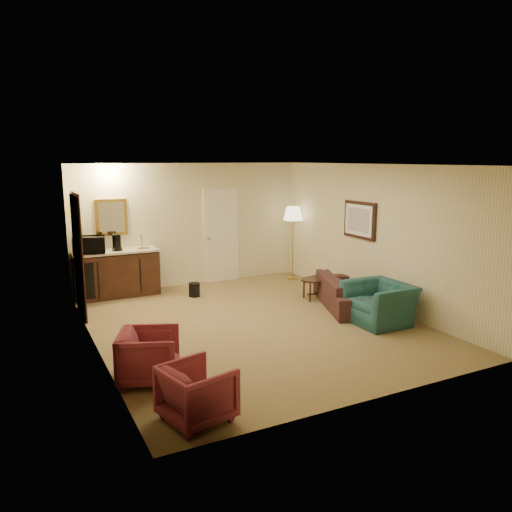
{
  "coord_description": "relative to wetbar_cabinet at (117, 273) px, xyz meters",
  "views": [
    {
      "loc": [
        -3.51,
        -7.1,
        2.7
      ],
      "look_at": [
        0.32,
        0.5,
        1.03
      ],
      "focal_mm": 35.0,
      "sensor_mm": 36.0,
      "label": 1
    }
  ],
  "objects": [
    {
      "name": "wetbar_cabinet",
      "position": [
        0.0,
        0.0,
        0.0
      ],
      "size": [
        1.64,
        0.58,
        0.92
      ],
      "primitive_type": "cube",
      "color": "#3C2213",
      "rests_on": "ground"
    },
    {
      "name": "floor_lamp",
      "position": [
        3.85,
        -0.32,
        0.37
      ],
      "size": [
        0.5,
        0.5,
        1.66
      ],
      "primitive_type": "cube",
      "rotation": [
        0.0,
        0.0,
        0.16
      ],
      "color": "gold",
      "rests_on": "ground"
    },
    {
      "name": "waste_bin",
      "position": [
        1.35,
        -0.72,
        -0.32
      ],
      "size": [
        0.24,
        0.24,
        0.28
      ],
      "primitive_type": "cylinder",
      "rotation": [
        0.0,
        0.0,
        -0.1
      ],
      "color": "black",
      "rests_on": "ground"
    },
    {
      "name": "rose_chair_near",
      "position": [
        -0.45,
        -4.11,
        -0.1
      ],
      "size": [
        0.87,
        0.89,
        0.72
      ],
      "primitive_type": "imported",
      "rotation": [
        0.0,
        0.0,
        1.18
      ],
      "color": "#8B2D41",
      "rests_on": "ground"
    },
    {
      "name": "ground",
      "position": [
        1.65,
        -2.72,
        -0.46
      ],
      "size": [
        6.0,
        6.0,
        0.0
      ],
      "primitive_type": "plane",
      "color": "olive",
      "rests_on": "ground"
    },
    {
      "name": "rose_chair_far",
      "position": [
        -0.25,
        -5.26,
        -0.12
      ],
      "size": [
        0.75,
        0.78,
        0.67
      ],
      "primitive_type": "imported",
      "rotation": [
        0.0,
        0.0,
        1.81
      ],
      "color": "#8B2D41",
      "rests_on": "ground"
    },
    {
      "name": "teal_armchair",
      "position": [
        3.55,
        -3.62,
        -0.01
      ],
      "size": [
        0.67,
        1.03,
        0.9
      ],
      "primitive_type": "imported",
      "rotation": [
        0.0,
        0.0,
        -1.57
      ],
      "color": "#225554",
      "rests_on": "ground"
    },
    {
      "name": "coffee_maker",
      "position": [
        0.03,
        -0.01,
        0.62
      ],
      "size": [
        0.2,
        0.2,
        0.32
      ],
      "primitive_type": "cylinder",
      "rotation": [
        0.0,
        0.0,
        0.23
      ],
      "color": "black",
      "rests_on": "wetbar_cabinet"
    },
    {
      "name": "room_walls",
      "position": [
        1.55,
        -1.95,
        1.26
      ],
      "size": [
        5.02,
        6.01,
        2.61
      ],
      "color": "beige",
      "rests_on": "ground"
    },
    {
      "name": "microwave",
      "position": [
        -0.5,
        -0.06,
        0.66
      ],
      "size": [
        0.64,
        0.43,
        0.4
      ],
      "primitive_type": "imported",
      "rotation": [
        0.0,
        0.0,
        -0.19
      ],
      "color": "black",
      "rests_on": "wetbar_cabinet"
    },
    {
      "name": "coffee_table",
      "position": [
        3.44,
        -1.98,
        -0.25
      ],
      "size": [
        0.78,
        0.58,
        0.42
      ],
      "primitive_type": "cube",
      "rotation": [
        0.0,
        0.0,
        -0.14
      ],
      "color": "#321910",
      "rests_on": "ground"
    },
    {
      "name": "sofa",
      "position": [
        3.6,
        -2.62,
        -0.08
      ],
      "size": [
        1.2,
        2.0,
        0.75
      ],
      "primitive_type": "imported",
      "rotation": [
        0.0,
        0.0,
        1.21
      ],
      "color": "black",
      "rests_on": "ground"
    }
  ]
}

